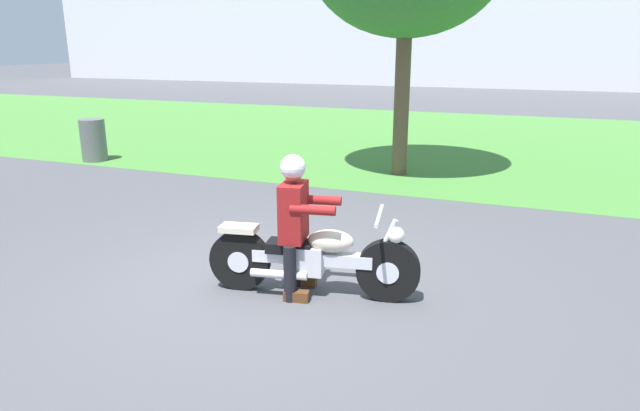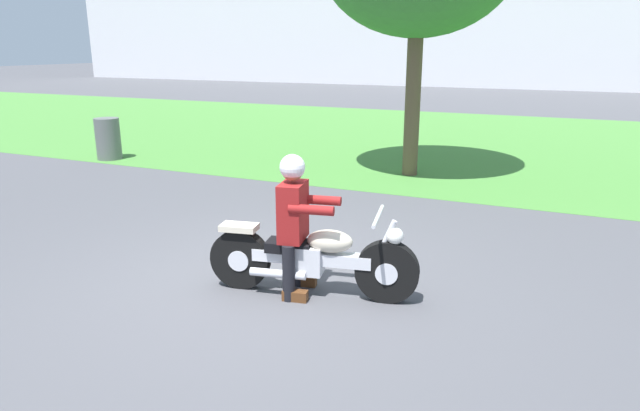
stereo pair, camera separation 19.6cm
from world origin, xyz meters
name	(u,v)px [view 1 (the left image)]	position (x,y,z in m)	size (l,w,h in m)	color
ground	(261,286)	(0.00, 0.00, 0.00)	(120.00, 120.00, 0.00)	#4C4C51
grass_verge	(438,139)	(0.00, 9.98, 0.00)	(60.00, 12.00, 0.01)	#478438
motorcycle_lead	(313,258)	(0.57, 0.01, 0.38)	(2.05, 0.73, 0.86)	black
rider_lead	(295,215)	(0.40, -0.02, 0.80)	(0.61, 0.53, 1.38)	black
trash_can	(93,140)	(-6.23, 4.40, 0.44)	(0.51, 0.51, 0.88)	#595E5B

